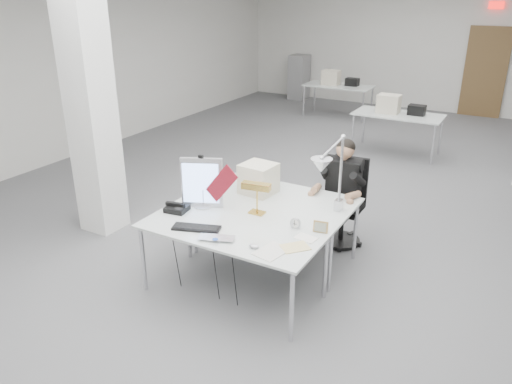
{
  "coord_description": "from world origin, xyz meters",
  "views": [
    {
      "loc": [
        2.34,
        -6.2,
        2.94
      ],
      "look_at": [
        -0.02,
        -2.0,
        0.95
      ],
      "focal_mm": 35.0,
      "sensor_mm": 36.0,
      "label": 1
    }
  ],
  "objects_px": {
    "architect_lamp": "(332,179)",
    "desk_main": "(232,229)",
    "monitor": "(202,183)",
    "desk_phone": "(177,209)",
    "office_chair": "(343,204)",
    "laptop": "(215,241)",
    "bankers_lamp": "(257,198)",
    "beige_monitor": "(258,179)",
    "seated_person": "(344,176)"
  },
  "relations": [
    {
      "from": "office_chair",
      "to": "bankers_lamp",
      "type": "height_order",
      "value": "bankers_lamp"
    },
    {
      "from": "seated_person",
      "to": "monitor",
      "type": "distance_m",
      "value": 1.69
    },
    {
      "from": "office_chair",
      "to": "beige_monitor",
      "type": "height_order",
      "value": "beige_monitor"
    },
    {
      "from": "monitor",
      "to": "bankers_lamp",
      "type": "height_order",
      "value": "monitor"
    },
    {
      "from": "architect_lamp",
      "to": "beige_monitor",
      "type": "bearing_deg",
      "value": 160.63
    },
    {
      "from": "desk_main",
      "to": "laptop",
      "type": "bearing_deg",
      "value": -86.97
    },
    {
      "from": "office_chair",
      "to": "desk_phone",
      "type": "bearing_deg",
      "value": -132.67
    },
    {
      "from": "seated_person",
      "to": "architect_lamp",
      "type": "bearing_deg",
      "value": -81.12
    },
    {
      "from": "bankers_lamp",
      "to": "desk_phone",
      "type": "relative_size",
      "value": 1.6
    },
    {
      "from": "office_chair",
      "to": "seated_person",
      "type": "bearing_deg",
      "value": -92.8
    },
    {
      "from": "monitor",
      "to": "bankers_lamp",
      "type": "xyz_separation_m",
      "value": [
        0.59,
        0.13,
        -0.1
      ]
    },
    {
      "from": "desk_main",
      "to": "bankers_lamp",
      "type": "xyz_separation_m",
      "value": [
        0.04,
        0.41,
        0.19
      ]
    },
    {
      "from": "desk_phone",
      "to": "seated_person",
      "type": "bearing_deg",
      "value": 41.45
    },
    {
      "from": "bankers_lamp",
      "to": "architect_lamp",
      "type": "xyz_separation_m",
      "value": [
        0.71,
        0.24,
        0.26
      ]
    },
    {
      "from": "desk_main",
      "to": "architect_lamp",
      "type": "bearing_deg",
      "value": 40.82
    },
    {
      "from": "beige_monitor",
      "to": "office_chair",
      "type": "bearing_deg",
      "value": 46.45
    },
    {
      "from": "laptop",
      "to": "desk_main",
      "type": "bearing_deg",
      "value": 72.25
    },
    {
      "from": "monitor",
      "to": "desk_phone",
      "type": "xyz_separation_m",
      "value": [
        -0.17,
        -0.23,
        -0.25
      ]
    },
    {
      "from": "office_chair",
      "to": "architect_lamp",
      "type": "bearing_deg",
      "value": -81.73
    },
    {
      "from": "monitor",
      "to": "architect_lamp",
      "type": "relative_size",
      "value": 0.63
    },
    {
      "from": "laptop",
      "to": "desk_phone",
      "type": "distance_m",
      "value": 0.82
    },
    {
      "from": "monitor",
      "to": "bankers_lamp",
      "type": "bearing_deg",
      "value": -11.69
    },
    {
      "from": "desk_main",
      "to": "laptop",
      "type": "xyz_separation_m",
      "value": [
        0.02,
        -0.33,
        0.03
      ]
    },
    {
      "from": "desk_main",
      "to": "seated_person",
      "type": "relative_size",
      "value": 2.07
    },
    {
      "from": "monitor",
      "to": "architect_lamp",
      "type": "height_order",
      "value": "architect_lamp"
    },
    {
      "from": "desk_main",
      "to": "office_chair",
      "type": "bearing_deg",
      "value": 70.26
    },
    {
      "from": "office_chair",
      "to": "laptop",
      "type": "height_order",
      "value": "office_chair"
    },
    {
      "from": "desk_main",
      "to": "beige_monitor",
      "type": "xyz_separation_m",
      "value": [
        -0.22,
        0.91,
        0.18
      ]
    },
    {
      "from": "office_chair",
      "to": "laptop",
      "type": "xyz_separation_m",
      "value": [
        -0.55,
        -1.92,
        0.25
      ]
    },
    {
      "from": "desk_phone",
      "to": "desk_main",
      "type": "bearing_deg",
      "value": -11.73
    },
    {
      "from": "desk_main",
      "to": "seated_person",
      "type": "bearing_deg",
      "value": 69.67
    },
    {
      "from": "seated_person",
      "to": "architect_lamp",
      "type": "xyz_separation_m",
      "value": [
        0.18,
        -0.89,
        0.29
      ]
    },
    {
      "from": "office_chair",
      "to": "desk_main",
      "type": "bearing_deg",
      "value": -112.54
    },
    {
      "from": "desk_phone",
      "to": "beige_monitor",
      "type": "bearing_deg",
      "value": 52.28
    },
    {
      "from": "monitor",
      "to": "desk_phone",
      "type": "distance_m",
      "value": 0.38
    },
    {
      "from": "monitor",
      "to": "desk_phone",
      "type": "height_order",
      "value": "monitor"
    },
    {
      "from": "office_chair",
      "to": "bankers_lamp",
      "type": "relative_size",
      "value": 2.92
    },
    {
      "from": "architect_lamp",
      "to": "desk_main",
      "type": "bearing_deg",
      "value": -143.38
    },
    {
      "from": "office_chair",
      "to": "seated_person",
      "type": "distance_m",
      "value": 0.39
    },
    {
      "from": "seated_person",
      "to": "laptop",
      "type": "distance_m",
      "value": 1.95
    },
    {
      "from": "desk_main",
      "to": "desk_phone",
      "type": "xyz_separation_m",
      "value": [
        -0.72,
        0.05,
        0.04
      ]
    },
    {
      "from": "desk_phone",
      "to": "office_chair",
      "type": "bearing_deg",
      "value": 42.39
    },
    {
      "from": "desk_main",
      "to": "desk_phone",
      "type": "distance_m",
      "value": 0.72
    },
    {
      "from": "bankers_lamp",
      "to": "beige_monitor",
      "type": "distance_m",
      "value": 0.56
    },
    {
      "from": "bankers_lamp",
      "to": "architect_lamp",
      "type": "relative_size",
      "value": 0.41
    },
    {
      "from": "beige_monitor",
      "to": "desk_phone",
      "type": "bearing_deg",
      "value": -114.14
    },
    {
      "from": "architect_lamp",
      "to": "monitor",
      "type": "bearing_deg",
      "value": -168.44
    },
    {
      "from": "architect_lamp",
      "to": "desk_phone",
      "type": "bearing_deg",
      "value": -161.93
    },
    {
      "from": "laptop",
      "to": "beige_monitor",
      "type": "bearing_deg",
      "value": 79.89
    },
    {
      "from": "office_chair",
      "to": "desk_phone",
      "type": "distance_m",
      "value": 2.02
    }
  ]
}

